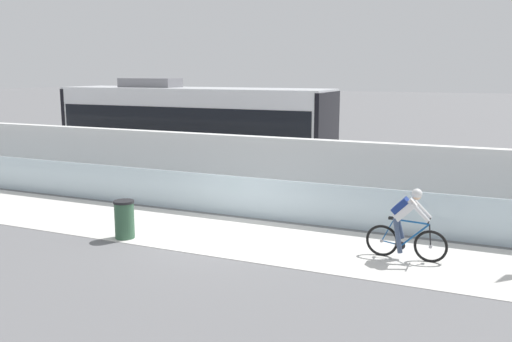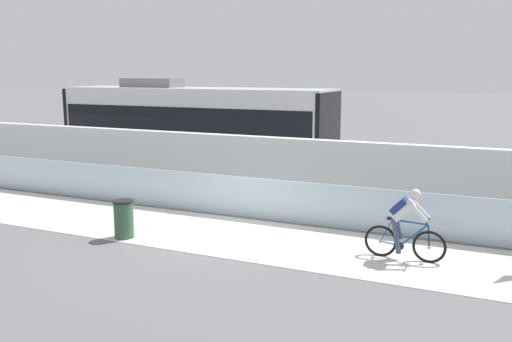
% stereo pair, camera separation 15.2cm
% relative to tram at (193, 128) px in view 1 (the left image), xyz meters
% --- Properties ---
extents(ground_plane, '(200.00, 200.00, 0.00)m').
position_rel_tram_xyz_m(ground_plane, '(4.75, -6.85, -1.89)').
color(ground_plane, slate).
extents(bike_path_deck, '(32.00, 3.20, 0.01)m').
position_rel_tram_xyz_m(bike_path_deck, '(4.75, -6.85, -1.89)').
color(bike_path_deck, silver).
rests_on(bike_path_deck, ground).
extents(glass_parapet, '(32.00, 0.05, 1.15)m').
position_rel_tram_xyz_m(glass_parapet, '(4.75, -5.00, -1.32)').
color(glass_parapet, silver).
rests_on(glass_parapet, ground).
extents(concrete_barrier_wall, '(32.00, 0.36, 2.09)m').
position_rel_tram_xyz_m(concrete_barrier_wall, '(4.75, -3.20, -0.85)').
color(concrete_barrier_wall, silver).
rests_on(concrete_barrier_wall, ground).
extents(tram_rail_near, '(32.00, 0.08, 0.01)m').
position_rel_tram_xyz_m(tram_rail_near, '(4.75, -0.72, -1.89)').
color(tram_rail_near, '#595654').
rests_on(tram_rail_near, ground).
extents(tram_rail_far, '(32.00, 0.08, 0.01)m').
position_rel_tram_xyz_m(tram_rail_far, '(4.75, 0.72, -1.89)').
color(tram_rail_far, '#595654').
rests_on(tram_rail_far, ground).
extents(tram, '(11.06, 2.54, 3.81)m').
position_rel_tram_xyz_m(tram, '(0.00, 0.00, 0.00)').
color(tram, silver).
rests_on(tram, ground).
extents(cyclist_on_bike, '(1.77, 0.58, 1.61)m').
position_rel_tram_xyz_m(cyclist_on_bike, '(9.36, -6.85, -1.09)').
color(cyclist_on_bike, black).
rests_on(cyclist_on_bike, ground).
extents(trash_bin, '(0.51, 0.51, 0.96)m').
position_rel_tram_xyz_m(trash_bin, '(2.75, -8.10, -1.41)').
color(trash_bin, '#33593F').
rests_on(trash_bin, ground).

